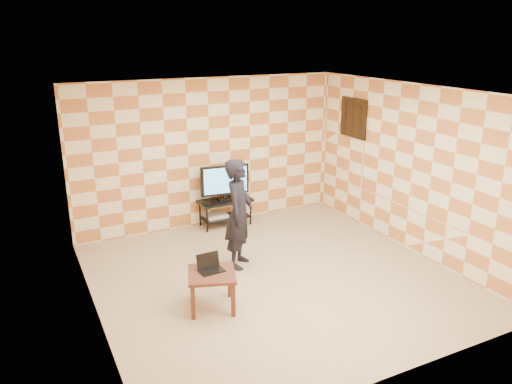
% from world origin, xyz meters
% --- Properties ---
extents(floor, '(5.00, 5.00, 0.00)m').
position_xyz_m(floor, '(0.00, 0.00, 0.00)').
color(floor, tan).
rests_on(floor, ground).
extents(wall_back, '(5.00, 0.02, 2.70)m').
position_xyz_m(wall_back, '(0.00, 2.50, 1.35)').
color(wall_back, beige).
rests_on(wall_back, ground).
extents(wall_front, '(5.00, 0.02, 2.70)m').
position_xyz_m(wall_front, '(0.00, -2.50, 1.35)').
color(wall_front, beige).
rests_on(wall_front, ground).
extents(wall_left, '(0.02, 5.00, 2.70)m').
position_xyz_m(wall_left, '(-2.50, 0.00, 1.35)').
color(wall_left, beige).
rests_on(wall_left, ground).
extents(wall_right, '(0.02, 5.00, 2.70)m').
position_xyz_m(wall_right, '(2.50, 0.00, 1.35)').
color(wall_right, beige).
rests_on(wall_right, ground).
extents(ceiling, '(5.00, 5.00, 0.02)m').
position_xyz_m(ceiling, '(0.00, 0.00, 2.70)').
color(ceiling, white).
rests_on(ceiling, wall_back).
extents(wall_art, '(0.04, 0.72, 0.72)m').
position_xyz_m(wall_art, '(2.47, 1.55, 1.95)').
color(wall_art, black).
rests_on(wall_art, wall_right).
extents(tv_stand, '(0.99, 0.44, 0.50)m').
position_xyz_m(tv_stand, '(0.18, 2.25, 0.37)').
color(tv_stand, black).
rests_on(tv_stand, floor).
extents(tv, '(0.90, 0.20, 0.65)m').
position_xyz_m(tv, '(0.18, 2.24, 0.86)').
color(tv, black).
rests_on(tv, tv_stand).
extents(dvd_player, '(0.39, 0.29, 0.06)m').
position_xyz_m(dvd_player, '(0.01, 2.28, 0.20)').
color(dvd_player, silver).
rests_on(dvd_player, tv_stand).
extents(game_console, '(0.27, 0.22, 0.05)m').
position_xyz_m(game_console, '(0.45, 2.23, 0.20)').
color(game_console, silver).
rests_on(game_console, tv_stand).
extents(side_table, '(0.76, 0.76, 0.50)m').
position_xyz_m(side_table, '(-1.12, -0.37, 0.41)').
color(side_table, '#3C1E11').
rests_on(side_table, floor).
extents(laptop, '(0.33, 0.26, 0.21)m').
position_xyz_m(laptop, '(-1.11, -0.28, 0.55)').
color(laptop, black).
rests_on(laptop, side_table).
extents(person, '(0.70, 0.73, 1.69)m').
position_xyz_m(person, '(-0.28, 0.61, 0.84)').
color(person, black).
rests_on(person, floor).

